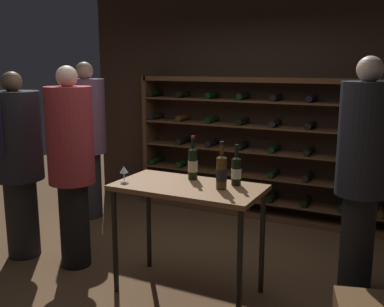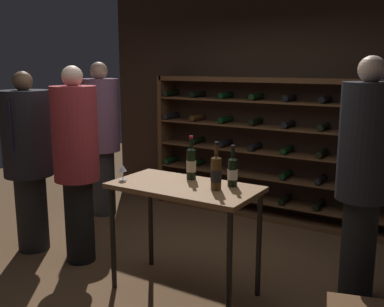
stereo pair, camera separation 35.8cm
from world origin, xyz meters
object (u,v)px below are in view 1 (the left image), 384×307
Objects in this scene: person_guest_blue_shirt at (18,157)px; person_host_in_suit at (87,134)px; person_bystander_dark_jacket at (71,159)px; wine_bottle_green_slim at (193,163)px; tasting_table at (188,198)px; wine_glass_stemmed_center at (124,170)px; person_guest_plum_blouse at (363,166)px; wine_bottle_gold_foil at (221,172)px; wine_bottle_black_capsule at (236,170)px; wine_rack at (258,148)px.

person_host_in_suit is at bearing 115.80° from person_guest_blue_shirt.
person_bystander_dark_jacket is 5.06× the size of wine_bottle_green_slim.
person_guest_blue_shirt is at bearing -177.64° from tasting_table.
person_guest_blue_shirt reaches higher than wine_glass_stemmed_center.
person_host_in_suit reaches higher than person_guest_blue_shirt.
person_guest_plum_blouse reaches higher than person_guest_blue_shirt.
tasting_table is 0.64× the size of person_bystander_dark_jacket.
person_bystander_dark_jacket reaches higher than wine_bottle_gold_foil.
wine_bottle_green_slim is (-0.41, 0.02, 0.02)m from wine_bottle_black_capsule.
person_guest_plum_blouse is 1.98m from wine_glass_stemmed_center.
tasting_table is 2.34m from person_host_in_suit.
wine_bottle_gold_foil is 1.13× the size of wine_bottle_black_capsule.
wine_rack is at bearing 79.38° from wine_glass_stemmed_center.
wine_rack is at bearing 92.86° from tasting_table.
wine_rack is at bearing 70.52° from person_guest_blue_shirt.
person_host_in_suit is at bearing 138.27° from wine_glass_stemmed_center.
wine_bottle_black_capsule is (2.20, 0.26, 0.05)m from person_guest_blue_shirt.
person_guest_plum_blouse is 1.04× the size of person_bystander_dark_jacket.
person_guest_blue_shirt reaches higher than wine_bottle_gold_foil.
wine_bottle_black_capsule is at bearing 1.67° from person_bystander_dark_jacket.
tasting_table is 3.60× the size of wine_bottle_black_capsule.
tasting_table is 0.62× the size of person_host_in_suit.
wine_glass_stemmed_center is (-0.48, -0.34, -0.04)m from wine_bottle_green_slim.
person_guest_blue_shirt is at bearing -86.42° from person_guest_plum_blouse.
wine_glass_stemmed_center is at bearing -169.43° from wine_bottle_gold_foil.
wine_bottle_black_capsule is at bearing 31.88° from person_host_in_suit.
wine_bottle_black_capsule is at bearing 19.87° from wine_glass_stemmed_center.
wine_rack is 2.44m from person_bystander_dark_jacket.
person_guest_blue_shirt is (-1.85, -0.08, 0.18)m from tasting_table.
wine_rack is 23.86× the size of wine_glass_stemmed_center.
wine_bottle_gold_foil is at bearing -28.01° from wine_bottle_green_slim.
wine_bottle_gold_foil is 2.84× the size of wine_glass_stemmed_center.
wine_bottle_gold_foil is at bearing 27.93° from person_host_in_suit.
person_guest_blue_shirt reaches higher than wine_bottle_green_slim.
wine_bottle_gold_foil reaches higher than wine_glass_stemmed_center.
person_guest_blue_shirt is at bearing -171.32° from wine_bottle_green_slim.
wine_bottle_gold_foil is at bearing 20.93° from person_guest_blue_shirt.
person_bystander_dark_jacket reaches higher than person_guest_blue_shirt.
person_bystander_dark_jacket reaches higher than wine_bottle_green_slim.
wine_rack reaches higher than tasting_table.
person_bystander_dark_jacket reaches higher than wine_bottle_black_capsule.
person_bystander_dark_jacket is at bearing -84.38° from person_guest_plum_blouse.
wine_bottle_gold_foil reaches higher than tasting_table.
person_guest_plum_blouse reaches higher than wine_bottle_gold_foil.
wine_bottle_gold_foil is 1.02× the size of wine_bottle_green_slim.
person_host_in_suit is at bearing -108.59° from person_guest_plum_blouse.
wine_glass_stemmed_center is (1.47, -1.31, -0.03)m from person_host_in_suit.
person_bystander_dark_jacket is 1.57m from wine_bottle_black_capsule.
person_guest_plum_blouse reaches higher than wine_rack.
wine_bottle_green_slim is (-1.33, -0.46, -0.02)m from person_guest_plum_blouse.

